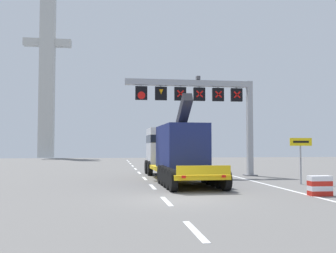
{
  "coord_description": "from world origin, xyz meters",
  "views": [
    {
      "loc": [
        -2.69,
        -16.03,
        2.27
      ],
      "look_at": [
        0.99,
        9.56,
        3.57
      ],
      "focal_mm": 40.84,
      "sensor_mm": 36.0,
      "label": 1
    }
  ],
  "objects_px": {
    "heavy_haul_truck_yellow": "(174,150)",
    "crash_barrier_striped": "(320,186)",
    "overhead_lane_gantry": "(206,100)",
    "bridge_pylon_distant": "(47,63)",
    "exit_sign_yellow": "(301,150)"
  },
  "relations": [
    {
      "from": "overhead_lane_gantry",
      "to": "crash_barrier_striped",
      "type": "xyz_separation_m",
      "value": [
        2.39,
        -11.57,
        -5.28
      ]
    },
    {
      "from": "crash_barrier_striped",
      "to": "overhead_lane_gantry",
      "type": "bearing_deg",
      "value": 101.67
    },
    {
      "from": "overhead_lane_gantry",
      "to": "bridge_pylon_distant",
      "type": "xyz_separation_m",
      "value": [
        -19.65,
        47.89,
        12.58
      ]
    },
    {
      "from": "exit_sign_yellow",
      "to": "crash_barrier_striped",
      "type": "distance_m",
      "value": 5.39
    },
    {
      "from": "heavy_haul_truck_yellow",
      "to": "bridge_pylon_distant",
      "type": "bearing_deg",
      "value": 108.75
    },
    {
      "from": "overhead_lane_gantry",
      "to": "bridge_pylon_distant",
      "type": "height_order",
      "value": "bridge_pylon_distant"
    },
    {
      "from": "overhead_lane_gantry",
      "to": "crash_barrier_striped",
      "type": "relative_size",
      "value": 9.83
    },
    {
      "from": "heavy_haul_truck_yellow",
      "to": "bridge_pylon_distant",
      "type": "height_order",
      "value": "bridge_pylon_distant"
    },
    {
      "from": "heavy_haul_truck_yellow",
      "to": "crash_barrier_striped",
      "type": "xyz_separation_m",
      "value": [
        5.16,
        -9.75,
        -1.54
      ]
    },
    {
      "from": "exit_sign_yellow",
      "to": "crash_barrier_striped",
      "type": "xyz_separation_m",
      "value": [
        -1.64,
        -4.89,
        -1.58
      ]
    },
    {
      "from": "heavy_haul_truck_yellow",
      "to": "crash_barrier_striped",
      "type": "bearing_deg",
      "value": -62.1
    },
    {
      "from": "overhead_lane_gantry",
      "to": "bridge_pylon_distant",
      "type": "relative_size",
      "value": 0.28
    },
    {
      "from": "overhead_lane_gantry",
      "to": "bridge_pylon_distant",
      "type": "distance_m",
      "value": 53.27
    },
    {
      "from": "crash_barrier_striped",
      "to": "bridge_pylon_distant",
      "type": "distance_m",
      "value": 65.88
    },
    {
      "from": "heavy_haul_truck_yellow",
      "to": "overhead_lane_gantry",
      "type": "bearing_deg",
      "value": 33.34
    }
  ]
}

